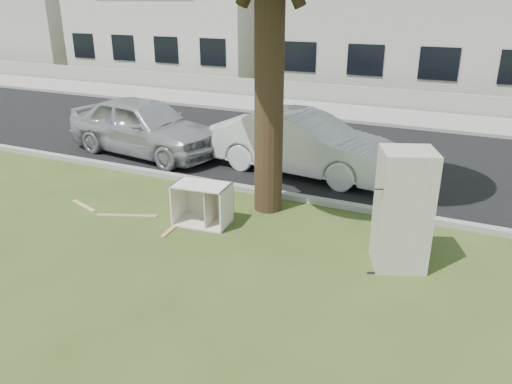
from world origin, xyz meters
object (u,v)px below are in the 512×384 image
at_px(cabinet, 202,204).
at_px(car_left, 144,126).
at_px(car_center, 303,143).
at_px(fridge, 403,210).

relative_size(cabinet, car_left, 0.22).
distance_m(cabinet, car_left, 4.83).
relative_size(car_center, car_left, 0.99).
bearing_deg(car_left, car_center, -77.90).
relative_size(fridge, car_left, 0.42).
bearing_deg(car_left, cabinet, -123.17).
bearing_deg(fridge, cabinet, 158.42).
xyz_separation_m(fridge, car_center, (-2.86, 3.50, -0.21)).
xyz_separation_m(cabinet, car_left, (-3.63, 3.17, 0.37)).
distance_m(car_center, car_left, 4.32).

